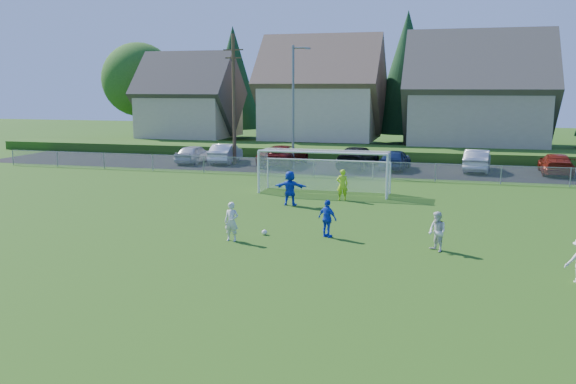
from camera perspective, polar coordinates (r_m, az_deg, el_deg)
name	(u,v)px	position (r m, az deg, el deg)	size (l,w,h in m)	color
ground	(224,275)	(20.08, -6.05, -7.73)	(160.00, 160.00, 0.00)	#193D0C
asphalt_lot	(356,168)	(46.25, 6.35, 2.29)	(60.00, 60.00, 0.00)	black
grass_embankment	(369,152)	(53.58, 7.61, 3.72)	(70.00, 6.00, 0.80)	#1E420F
soccer_ball	(264,232)	(25.20, -2.22, -3.78)	(0.22, 0.22, 0.22)	white
player_white_a	(232,222)	(24.18, -5.31, -2.78)	(0.57, 0.37, 1.55)	silver
player_white_b	(437,232)	(23.23, 13.79, -3.63)	(0.73, 0.57, 1.49)	silver
player_blue_a	(327,219)	(24.71, 3.71, -2.50)	(0.90, 0.38, 1.54)	blue
player_blue_b	(290,188)	(31.29, 0.19, 0.38)	(1.67, 0.53, 1.80)	blue
goalkeeper	(342,185)	(32.81, 5.11, 0.68)	(0.61, 0.40, 1.68)	#A6E51A
car_a	(194,154)	(49.26, -8.77, 3.54)	(1.72, 4.28, 1.46)	#B1B4B9
car_b	(226,153)	(49.08, -5.85, 3.62)	(1.62, 4.65, 1.53)	silver
car_c	(284,155)	(47.03, -0.41, 3.44)	(2.64, 5.72, 1.59)	#4E0B08
car_d	(358,158)	(45.79, 6.54, 3.22)	(2.27, 5.58, 1.62)	black
car_e	(395,159)	(45.44, 10.00, 3.02)	(1.79, 4.46, 1.52)	#15264C
car_f	(477,160)	(45.94, 17.28, 2.84)	(1.68, 4.82, 1.59)	beige
car_g	(556,164)	(46.29, 23.77, 2.42)	(2.04, 5.01, 1.45)	maroon
soccer_goal	(325,165)	(34.87, 3.47, 2.55)	(7.42, 1.90, 2.50)	white
chainlink_fence	(343,169)	(40.79, 5.17, 2.18)	(52.06, 0.06, 1.20)	gray
streetlight	(294,103)	(45.31, 0.55, 8.32)	(1.38, 0.18, 9.00)	slate
utility_pole	(234,98)	(47.77, -5.09, 8.73)	(1.60, 0.26, 10.00)	#473321
houses_row	(402,73)	(60.50, 10.61, 10.90)	(53.90, 11.45, 13.27)	tan
tree_row	(398,78)	(66.83, 10.24, 10.44)	(65.98, 12.36, 13.80)	#382616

